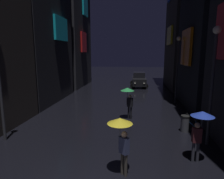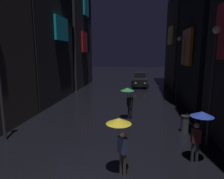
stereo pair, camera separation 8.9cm
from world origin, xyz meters
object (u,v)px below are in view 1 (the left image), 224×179
pedestrian_midstreet_centre_yellow (121,131)px  streetlamp_right_near (213,73)px  bicycle_parked_at_storefront (191,126)px  car_distant (139,80)px  pedestrian_midstreet_left_green (128,94)px  streetlamp_right_far (177,62)px  pedestrian_far_right_blue (201,122)px  trash_bin (185,124)px

pedestrian_midstreet_centre_yellow → streetlamp_right_near: size_ratio=0.38×
bicycle_parked_at_storefront → car_distant: car_distant is taller
pedestrian_midstreet_left_green → streetlamp_right_far: (3.97, 5.01, 1.90)m
car_distant → pedestrian_midstreet_left_green: bearing=-93.3°
pedestrian_midstreet_centre_yellow → bicycle_parked_at_storefront: bearing=50.4°
pedestrian_far_right_blue → car_distant: bearing=97.2°
pedestrian_midstreet_centre_yellow → streetlamp_right_far: size_ratio=0.37×
pedestrian_midstreet_centre_yellow → car_distant: size_ratio=0.50×
pedestrian_midstreet_left_green → streetlamp_right_far: streetlamp_right_far is taller
streetlamp_right_far → bicycle_parked_at_storefront: bearing=-93.2°
pedestrian_far_right_blue → trash_bin: bearing=86.7°
pedestrian_midstreet_left_green → pedestrian_midstreet_centre_yellow: same height
streetlamp_right_near → pedestrian_midstreet_centre_yellow: bearing=-143.6°
car_distant → trash_bin: 15.29m
pedestrian_midstreet_left_green → streetlamp_right_near: bearing=-40.6°
pedestrian_midstreet_centre_yellow → streetlamp_right_near: bearing=36.4°
streetlamp_right_near → streetlamp_right_far: bearing=90.0°
pedestrian_far_right_blue → streetlamp_right_far: (0.89, 10.05, 1.90)m
pedestrian_far_right_blue → pedestrian_midstreet_centre_yellow: (-3.03, -1.25, 0.00)m
streetlamp_right_near → pedestrian_far_right_blue: bearing=-118.4°
trash_bin → pedestrian_midstreet_centre_yellow: bearing=-125.9°
trash_bin → pedestrian_midstreet_left_green: bearing=150.7°
pedestrian_far_right_blue → car_distant: pedestrian_far_right_blue is taller
trash_bin → streetlamp_right_near: bearing=-66.0°
streetlamp_right_far → trash_bin: (-0.70, -6.84, -3.10)m
pedestrian_far_right_blue → trash_bin: 3.43m
pedestrian_far_right_blue → streetlamp_right_near: bearing=61.6°
streetlamp_right_far → streetlamp_right_near: 8.41m
bicycle_parked_at_storefront → pedestrian_midstreet_left_green: bearing=150.3°
pedestrian_far_right_blue → bicycle_parked_at_storefront: (0.49, 3.00, -1.28)m
streetlamp_right_far → streetlamp_right_near: bearing=-90.0°
pedestrian_far_right_blue → trash_bin: pedestrian_far_right_blue is taller
trash_bin → pedestrian_far_right_blue: bearing=-93.3°
pedestrian_midstreet_left_green → bicycle_parked_at_storefront: 4.31m
bicycle_parked_at_storefront → trash_bin: bicycle_parked_at_storefront is taller
pedestrian_midstreet_left_green → pedestrian_far_right_blue: 5.91m
pedestrian_midstreet_centre_yellow → streetlamp_right_far: streetlamp_right_far is taller
car_distant → pedestrian_far_right_blue: bearing=-82.8°
pedestrian_midstreet_centre_yellow → streetlamp_right_near: streetlamp_right_near is taller
streetlamp_right_far → streetlamp_right_near: size_ratio=1.04×
pedestrian_midstreet_left_green → streetlamp_right_far: 6.67m
bicycle_parked_at_storefront → car_distant: bearing=100.4°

